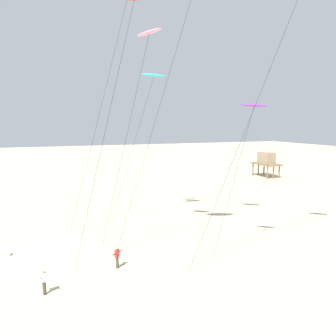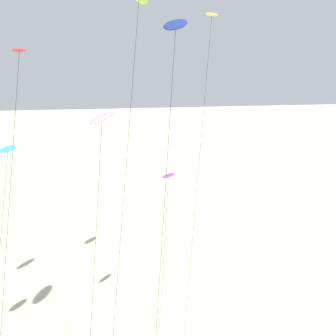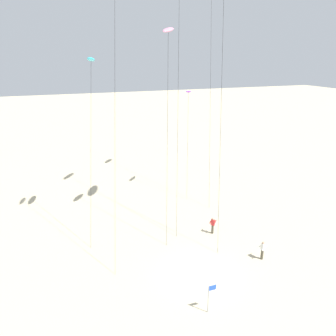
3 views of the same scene
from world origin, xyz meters
name	(u,v)px [view 2 (image 2 of 3)]	position (x,y,z in m)	size (l,w,h in m)	color
kite_yellow	(211,21)	(9.39, 18.03, 23.99)	(4.32, 9.35, 24.67)	yellow
kite_cyan	(8,151)	(-5.57, 11.05, 15.62)	(2.45, 5.83, 16.06)	#33BFE0
kite_lime	(139,0)	(3.32, 12.76, 25.14)	(3.90, 8.66, 26.02)	#8CD833
kite_purple	(168,179)	(5.63, 15.38, 11.93)	(1.85, 3.60, 12.36)	purple
kite_navy	(176,27)	(5.02, 7.45, 23.39)	(3.46, 7.18, 24.07)	navy
kite_pink	(102,122)	(0.67, 8.62, 17.88)	(2.63, 5.11, 18.48)	pink
kite_red	(18,64)	(-3.82, 7.79, 21.39)	(2.82, 6.77, 22.30)	red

